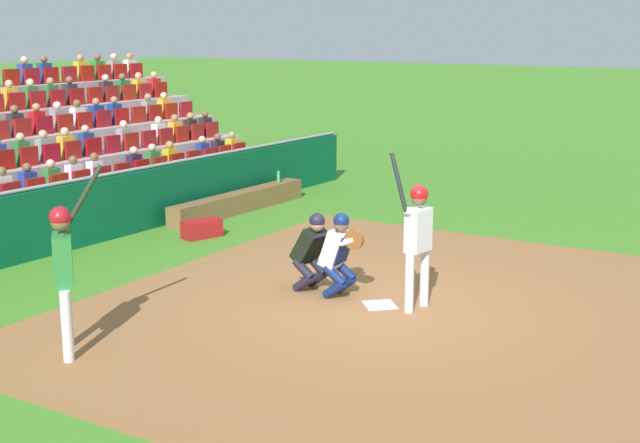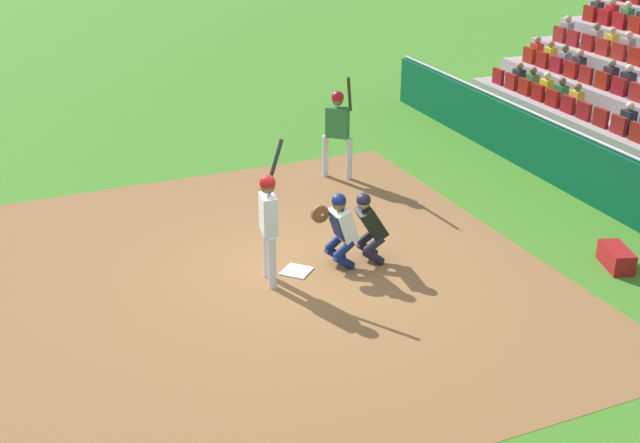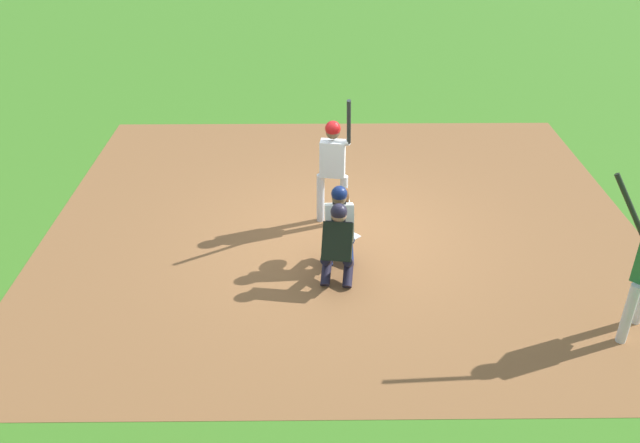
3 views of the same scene
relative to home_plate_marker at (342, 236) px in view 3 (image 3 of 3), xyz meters
The scene contains 6 objects.
ground_plane 0.02m from the home_plate_marker, ahead, with size 160.00×160.00×0.00m, color #417E24.
infield_dirt_patch 0.50m from the home_plate_marker, 90.00° to the left, with size 9.79×8.83×0.01m, color #905F37.
home_plate_marker is the anchor object (origin of this frame).
batter_at_plate 1.23m from the home_plate_marker, 107.81° to the left, with size 0.56×0.49×2.28m.
catcher_crouching 1.02m from the home_plate_marker, 94.17° to the right, with size 0.48×0.74×1.31m.
home_plate_umpire 1.41m from the home_plate_marker, 93.67° to the right, with size 0.50×0.54×1.25m.
Camera 3 is at (-0.14, -9.13, 5.64)m, focal length 36.83 mm.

